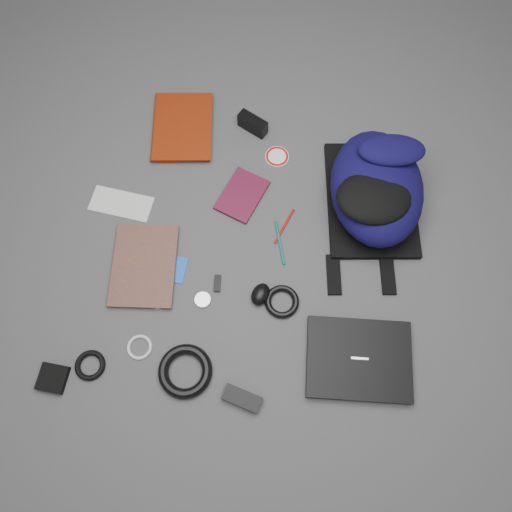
% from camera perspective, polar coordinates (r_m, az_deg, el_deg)
% --- Properties ---
extents(ground, '(4.00, 4.00, 0.00)m').
position_cam_1_polar(ground, '(1.67, -0.00, -0.24)').
color(ground, '#4F4F51').
rests_on(ground, ground).
extents(backpack, '(0.41, 0.53, 0.20)m').
position_cam_1_polar(backpack, '(1.72, 13.61, 7.61)').
color(backpack, black).
rests_on(backpack, ground).
extents(laptop, '(0.35, 0.29, 0.03)m').
position_cam_1_polar(laptop, '(1.61, 11.67, -11.48)').
color(laptop, black).
rests_on(laptop, ground).
extents(textbook_red, '(0.27, 0.33, 0.03)m').
position_cam_1_polar(textbook_red, '(1.93, -11.70, 14.20)').
color(textbook_red, maroon).
rests_on(textbook_red, ground).
extents(comic_book, '(0.25, 0.32, 0.02)m').
position_cam_1_polar(comic_book, '(1.72, -16.08, -0.99)').
color(comic_book, '#C1580D').
rests_on(comic_book, ground).
extents(envelope, '(0.22, 0.11, 0.00)m').
position_cam_1_polar(envelope, '(1.81, -15.15, 5.80)').
color(envelope, silver).
rests_on(envelope, ground).
extents(dvd_case, '(0.18, 0.21, 0.01)m').
position_cam_1_polar(dvd_case, '(1.76, -1.62, 6.96)').
color(dvd_case, '#460D22').
rests_on(dvd_case, ground).
extents(compact_camera, '(0.12, 0.08, 0.06)m').
position_cam_1_polar(compact_camera, '(1.88, -0.38, 14.85)').
color(compact_camera, black).
rests_on(compact_camera, ground).
extents(sticker_disc, '(0.11, 0.11, 0.00)m').
position_cam_1_polar(sticker_disc, '(1.84, 2.42, 11.29)').
color(sticker_disc, white).
rests_on(sticker_disc, ground).
extents(pen_teal, '(0.06, 0.15, 0.01)m').
position_cam_1_polar(pen_teal, '(1.69, 2.73, 1.57)').
color(pen_teal, '#0B665A').
rests_on(pen_teal, ground).
extents(pen_red, '(0.05, 0.14, 0.01)m').
position_cam_1_polar(pen_red, '(1.71, 3.26, 3.42)').
color(pen_red, '#B4110D').
rests_on(pen_red, ground).
extents(id_badge, '(0.06, 0.09, 0.00)m').
position_cam_1_polar(id_badge, '(1.68, -9.05, -1.54)').
color(id_badge, blue).
rests_on(id_badge, ground).
extents(usb_black, '(0.03, 0.06, 0.01)m').
position_cam_1_polar(usb_black, '(1.64, -4.44, -3.14)').
color(usb_black, black).
rests_on(usb_black, ground).
extents(mouse, '(0.07, 0.09, 0.04)m').
position_cam_1_polar(mouse, '(1.61, 0.51, -4.40)').
color(mouse, black).
rests_on(mouse, ground).
extents(headphone_left, '(0.07, 0.07, 0.01)m').
position_cam_1_polar(headphone_left, '(1.65, -11.07, -5.18)').
color(headphone_left, '#A7A7A9').
rests_on(headphone_left, ground).
extents(headphone_right, '(0.06, 0.06, 0.01)m').
position_cam_1_polar(headphone_right, '(1.63, -6.11, -5.00)').
color(headphone_right, '#B1B1B3').
rests_on(headphone_right, ground).
extents(cable_coil, '(0.12, 0.12, 0.02)m').
position_cam_1_polar(cable_coil, '(1.62, 2.98, -5.23)').
color(cable_coil, black).
rests_on(cable_coil, ground).
extents(power_brick, '(0.12, 0.07, 0.03)m').
position_cam_1_polar(power_brick, '(1.56, -1.59, -15.96)').
color(power_brick, black).
rests_on(power_brick, ground).
extents(power_cord_coil, '(0.22, 0.22, 0.03)m').
position_cam_1_polar(power_cord_coil, '(1.58, -8.09, -12.90)').
color(power_cord_coil, black).
rests_on(power_cord_coil, ground).
extents(pouch, '(0.08, 0.08, 0.02)m').
position_cam_1_polar(pouch, '(1.69, -22.21, -12.80)').
color(pouch, black).
rests_on(pouch, ground).
extents(earbud_coil, '(0.12, 0.12, 0.02)m').
position_cam_1_polar(earbud_coil, '(1.66, -18.43, -11.77)').
color(earbud_coil, black).
rests_on(earbud_coil, ground).
extents(white_cable_coil, '(0.09, 0.09, 0.01)m').
position_cam_1_polar(white_cable_coil, '(1.63, -13.17, -10.10)').
color(white_cable_coil, silver).
rests_on(white_cable_coil, ground).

